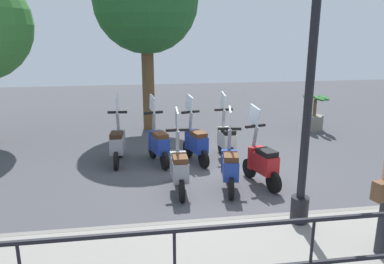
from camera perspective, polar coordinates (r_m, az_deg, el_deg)
ground_plane at (r=7.92m, az=3.82°, el=-6.53°), size 28.00×28.00×0.00m
promenade_walkway at (r=5.20m, az=11.72°, el=-18.45°), size 2.20×20.00×0.15m
fence_railing at (r=3.96m, az=17.79°, el=-16.46°), size 0.04×16.03×1.07m
lamp_post_near at (r=5.38m, az=17.51°, el=6.96°), size 0.26×0.90×4.64m
tree_distant at (r=11.33m, az=-7.06°, el=19.19°), size 3.01×3.01×5.28m
potted_palm at (r=11.91m, az=18.11°, el=2.40°), size 1.06×0.66×1.05m
scooter_near_0 at (r=7.37m, az=10.60°, el=-4.44°), size 1.21×0.53×1.54m
scooter_near_1 at (r=7.06m, az=5.78°, el=-5.14°), size 1.22×0.47×1.54m
scooter_near_2 at (r=6.94m, az=-1.96°, el=-5.43°), size 1.23×0.44×1.54m
scooter_far_0 at (r=8.76m, az=5.24°, el=-1.08°), size 1.23×0.44×1.54m
scooter_far_1 at (r=8.48m, az=0.56°, el=-1.56°), size 1.20×0.54×1.54m
scooter_far_2 at (r=8.44m, az=-5.18°, el=-1.71°), size 1.21×0.53×1.54m
scooter_far_3 at (r=8.59m, az=-11.27°, el=-1.64°), size 1.23×0.44×1.54m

